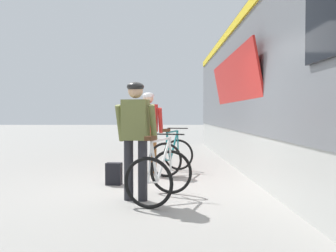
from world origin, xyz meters
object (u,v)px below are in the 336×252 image
Objects in this scene: cyclist_far_in_olive at (136,130)px; bicycle_far_white at (160,174)px; cyclist_near_in_red at (148,125)px; backpack_on_platform at (114,174)px; bicycle_near_teal at (172,155)px.

cyclist_far_in_olive is 1.42× the size of bicycle_far_white.
backpack_on_platform is at bearing -112.21° from cyclist_near_in_red.
cyclist_far_in_olive is 4.40× the size of backpack_on_platform.
bicycle_far_white is at bearing -48.96° from backpack_on_platform.
cyclist_near_in_red reaches higher than bicycle_far_white.
bicycle_far_white reaches higher than backpack_on_platform.
cyclist_far_in_olive reaches higher than bicycle_near_teal.
cyclist_near_in_red is at bearing 75.04° from backpack_on_platform.
cyclist_far_in_olive reaches higher than bicycle_far_white.
bicycle_near_teal is (0.51, -0.10, -0.65)m from cyclist_near_in_red.
bicycle_far_white is at bearing -83.83° from cyclist_near_in_red.
cyclist_far_in_olive is 1.60m from backpack_on_platform.
cyclist_near_in_red and cyclist_far_in_olive have the same top height.
cyclist_near_in_red is at bearing 96.17° from bicycle_far_white.
cyclist_far_in_olive is at bearing -91.66° from cyclist_near_in_red.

